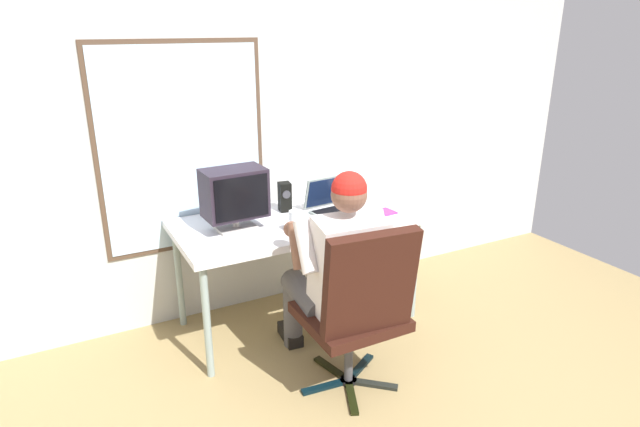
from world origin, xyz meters
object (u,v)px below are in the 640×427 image
object	(u,v)px
laptop	(332,203)
wine_glass	(296,217)
crt_monitor	(234,194)
cd_case	(384,212)
desk	(298,226)
desk_speaker	(285,197)
office_chair	(360,304)
person_seated	(338,269)

from	to	relation	value
laptop	wine_glass	world-z (taller)	laptop
laptop	crt_monitor	bearing A→B (deg)	-178.84
cd_case	wine_glass	bearing A→B (deg)	-176.60
wine_glass	desk	bearing A→B (deg)	62.16
desk_speaker	laptop	bearing A→B (deg)	-29.72
desk	wine_glass	bearing A→B (deg)	-117.84
office_chair	crt_monitor	distance (m)	1.03
wine_glass	crt_monitor	bearing A→B (deg)	144.38
desk	office_chair	size ratio (longest dim) A/B	1.55
cd_case	office_chair	bearing A→B (deg)	-131.63
laptop	cd_case	size ratio (longest dim) A/B	2.22
desk	laptop	xyz separation A→B (m)	(0.27, 0.02, 0.12)
person_seated	crt_monitor	size ratio (longest dim) A/B	3.27
cd_case	desk	bearing A→B (deg)	162.55
office_chair	person_seated	size ratio (longest dim) A/B	0.82
office_chair	desk_speaker	size ratio (longest dim) A/B	5.16
person_seated	cd_case	world-z (taller)	person_seated
office_chair	crt_monitor	xyz separation A→B (m)	(-0.36, 0.87, 0.42)
crt_monitor	cd_case	xyz separation A→B (m)	(0.98, -0.18, -0.22)
desk	crt_monitor	distance (m)	0.51
wine_glass	cd_case	distance (m)	0.68
office_chair	cd_case	bearing A→B (deg)	48.37
person_seated	laptop	distance (m)	0.70
desk	cd_case	distance (m)	0.59
crt_monitor	desk_speaker	world-z (taller)	crt_monitor
person_seated	laptop	world-z (taller)	person_seated
person_seated	desk_speaker	world-z (taller)	person_seated
person_seated	laptop	bearing A→B (deg)	63.69
laptop	wine_glass	distance (m)	0.45
laptop	desk_speaker	distance (m)	0.32
desk	person_seated	world-z (taller)	person_seated
wine_glass	desk_speaker	bearing A→B (deg)	75.18
person_seated	desk	bearing A→B (deg)	86.66
office_chair	crt_monitor	world-z (taller)	crt_monitor
desk	cd_case	xyz separation A→B (m)	(0.56, -0.18, 0.06)
desk	wine_glass	distance (m)	0.29
office_chair	person_seated	xyz separation A→B (m)	(0.02, 0.28, 0.08)
person_seated	laptop	xyz separation A→B (m)	(0.30, 0.61, 0.17)
crt_monitor	person_seated	bearing A→B (deg)	-57.22
desk_speaker	cd_case	size ratio (longest dim) A/B	1.29
crt_monitor	wine_glass	bearing A→B (deg)	-35.62
laptop	wine_glass	xyz separation A→B (m)	(-0.38, -0.23, 0.04)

